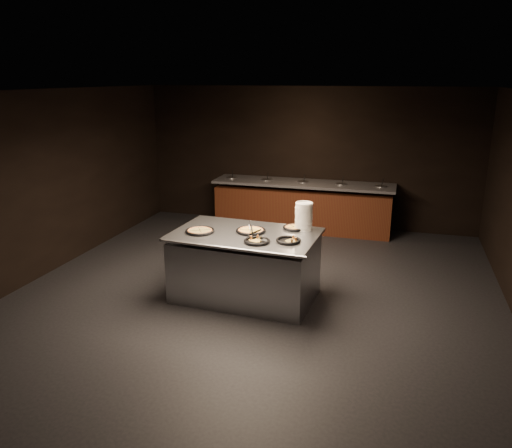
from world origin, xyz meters
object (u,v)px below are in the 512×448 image
(serving_counter, at_px, (245,267))
(pan_cheese_whole, at_px, (251,231))
(pan_veggie_whole, at_px, (200,231))
(plate_stack, at_px, (304,216))

(serving_counter, height_order, pan_cheese_whole, pan_cheese_whole)
(pan_veggie_whole, height_order, pan_cheese_whole, same)
(plate_stack, bearing_deg, pan_cheese_whole, -154.98)
(serving_counter, distance_m, pan_cheese_whole, 0.54)
(serving_counter, height_order, plate_stack, plate_stack)
(serving_counter, relative_size, plate_stack, 5.30)
(plate_stack, xyz_separation_m, pan_cheese_whole, (-0.69, -0.32, -0.18))
(pan_veggie_whole, bearing_deg, pan_cheese_whole, 17.61)
(pan_veggie_whole, bearing_deg, plate_stack, 21.44)
(plate_stack, relative_size, pan_cheese_whole, 0.93)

